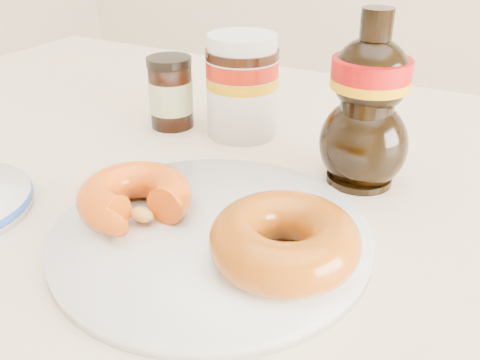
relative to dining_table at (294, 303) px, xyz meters
The scene contains 7 objects.
dining_table is the anchor object (origin of this frame).
plate 0.12m from the dining_table, 136.51° to the right, with size 0.26×0.26×0.01m.
donut_bitten 0.18m from the dining_table, 152.46° to the right, with size 0.10×0.10×0.03m, color #C9550B.
donut_whole 0.13m from the dining_table, 76.95° to the right, with size 0.11×0.11×0.04m, color #984F09.
nutella_jar 0.26m from the dining_table, 131.67° to the left, with size 0.08×0.08×0.12m.
syrup_bottle 0.20m from the dining_table, 80.81° to the left, with size 0.09×0.07×0.17m, color black, non-canonical shape.
dark_jar 0.30m from the dining_table, 148.58° to the left, with size 0.05×0.05×0.09m.
Camera 1 is at (0.14, -0.27, 1.00)m, focal length 40.00 mm.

